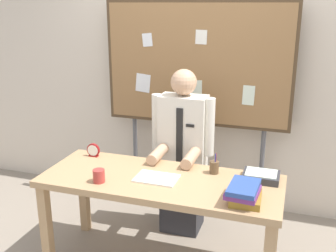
{
  "coord_description": "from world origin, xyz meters",
  "views": [
    {
      "loc": [
        0.89,
        -2.54,
        1.99
      ],
      "look_at": [
        0.0,
        0.18,
        1.1
      ],
      "focal_mm": 42.69,
      "sensor_mm": 36.0,
      "label": 1
    }
  ],
  "objects_px": {
    "desk_clock": "(93,151)",
    "open_notebook": "(157,178)",
    "book_stack": "(244,193)",
    "pen_holder": "(214,167)",
    "paper_tray": "(261,176)",
    "desk": "(160,190)",
    "coffee_mug": "(99,176)",
    "bulletin_board": "(197,66)",
    "person": "(183,158)"
  },
  "relations": [
    {
      "from": "desk_clock",
      "to": "open_notebook",
      "type": "bearing_deg",
      "value": -21.45
    },
    {
      "from": "book_stack",
      "to": "pen_holder",
      "type": "relative_size",
      "value": 1.82
    },
    {
      "from": "paper_tray",
      "to": "book_stack",
      "type": "bearing_deg",
      "value": -100.82
    },
    {
      "from": "desk",
      "to": "coffee_mug",
      "type": "xyz_separation_m",
      "value": [
        -0.4,
        -0.2,
        0.14
      ]
    },
    {
      "from": "bulletin_board",
      "to": "coffee_mug",
      "type": "relative_size",
      "value": 21.21
    },
    {
      "from": "bulletin_board",
      "to": "desk_clock",
      "type": "distance_m",
      "value": 1.21
    },
    {
      "from": "desk",
      "to": "open_notebook",
      "type": "height_order",
      "value": "open_notebook"
    },
    {
      "from": "person",
      "to": "pen_holder",
      "type": "distance_m",
      "value": 0.53
    },
    {
      "from": "book_stack",
      "to": "open_notebook",
      "type": "xyz_separation_m",
      "value": [
        -0.66,
        0.15,
        -0.05
      ]
    },
    {
      "from": "person",
      "to": "book_stack",
      "type": "height_order",
      "value": "person"
    },
    {
      "from": "person",
      "to": "coffee_mug",
      "type": "xyz_separation_m",
      "value": [
        -0.4,
        -0.78,
        0.11
      ]
    },
    {
      "from": "book_stack",
      "to": "coffee_mug",
      "type": "distance_m",
      "value": 1.03
    },
    {
      "from": "desk",
      "to": "bulletin_board",
      "type": "xyz_separation_m",
      "value": [
        -0.0,
        1.02,
        0.77
      ]
    },
    {
      "from": "desk_clock",
      "to": "paper_tray",
      "type": "relative_size",
      "value": 0.43
    },
    {
      "from": "bulletin_board",
      "to": "book_stack",
      "type": "height_order",
      "value": "bulletin_board"
    },
    {
      "from": "person",
      "to": "coffee_mug",
      "type": "relative_size",
      "value": 15.41
    },
    {
      "from": "paper_tray",
      "to": "desk_clock",
      "type": "bearing_deg",
      "value": 178.7
    },
    {
      "from": "open_notebook",
      "to": "coffee_mug",
      "type": "distance_m",
      "value": 0.42
    },
    {
      "from": "desk",
      "to": "book_stack",
      "type": "distance_m",
      "value": 0.67
    },
    {
      "from": "person",
      "to": "desk_clock",
      "type": "bearing_deg",
      "value": -152.81
    },
    {
      "from": "desk_clock",
      "to": "coffee_mug",
      "type": "distance_m",
      "value": 0.52
    },
    {
      "from": "desk_clock",
      "to": "coffee_mug",
      "type": "relative_size",
      "value": 1.18
    },
    {
      "from": "coffee_mug",
      "to": "book_stack",
      "type": "bearing_deg",
      "value": 1.63
    },
    {
      "from": "bulletin_board",
      "to": "desk_clock",
      "type": "bearing_deg",
      "value": -130.98
    },
    {
      "from": "person",
      "to": "paper_tray",
      "type": "height_order",
      "value": "person"
    },
    {
      "from": "person",
      "to": "desk_clock",
      "type": "xyz_separation_m",
      "value": [
        -0.68,
        -0.35,
        0.11
      ]
    },
    {
      "from": "desk",
      "to": "pen_holder",
      "type": "distance_m",
      "value": 0.44
    },
    {
      "from": "bulletin_board",
      "to": "book_stack",
      "type": "relative_size",
      "value": 6.92
    },
    {
      "from": "bulletin_board",
      "to": "coffee_mug",
      "type": "distance_m",
      "value": 1.42
    },
    {
      "from": "coffee_mug",
      "to": "pen_holder",
      "type": "distance_m",
      "value": 0.86
    },
    {
      "from": "open_notebook",
      "to": "desk_clock",
      "type": "relative_size",
      "value": 2.76
    },
    {
      "from": "bulletin_board",
      "to": "book_stack",
      "type": "xyz_separation_m",
      "value": [
        0.63,
        -1.19,
        -0.62
      ]
    },
    {
      "from": "open_notebook",
      "to": "desk_clock",
      "type": "bearing_deg",
      "value": 158.55
    },
    {
      "from": "open_notebook",
      "to": "paper_tray",
      "type": "bearing_deg",
      "value": 17.26
    },
    {
      "from": "person",
      "to": "book_stack",
      "type": "bearing_deg",
      "value": -49.97
    },
    {
      "from": "desk",
      "to": "person",
      "type": "distance_m",
      "value": 0.59
    },
    {
      "from": "bulletin_board",
      "to": "coffee_mug",
      "type": "xyz_separation_m",
      "value": [
        -0.4,
        -1.21,
        -0.63
      ]
    },
    {
      "from": "open_notebook",
      "to": "book_stack",
      "type": "bearing_deg",
      "value": -12.72
    },
    {
      "from": "book_stack",
      "to": "paper_tray",
      "type": "height_order",
      "value": "book_stack"
    },
    {
      "from": "desk",
      "to": "coffee_mug",
      "type": "relative_size",
      "value": 18.61
    },
    {
      "from": "person",
      "to": "book_stack",
      "type": "relative_size",
      "value": 5.03
    },
    {
      "from": "book_stack",
      "to": "pen_holder",
      "type": "distance_m",
      "value": 0.47
    },
    {
      "from": "person",
      "to": "coffee_mug",
      "type": "height_order",
      "value": "person"
    },
    {
      "from": "desk_clock",
      "to": "person",
      "type": "bearing_deg",
      "value": 27.19
    },
    {
      "from": "paper_tray",
      "to": "coffee_mug",
      "type": "bearing_deg",
      "value": -159.91
    },
    {
      "from": "coffee_mug",
      "to": "desk_clock",
      "type": "bearing_deg",
      "value": 122.73
    },
    {
      "from": "desk",
      "to": "bulletin_board",
      "type": "height_order",
      "value": "bulletin_board"
    },
    {
      "from": "paper_tray",
      "to": "desk",
      "type": "bearing_deg",
      "value": -163.7
    },
    {
      "from": "book_stack",
      "to": "desk_clock",
      "type": "xyz_separation_m",
      "value": [
        -1.31,
        0.41,
        -0.01
      ]
    },
    {
      "from": "bulletin_board",
      "to": "open_notebook",
      "type": "relative_size",
      "value": 6.49
    }
  ]
}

